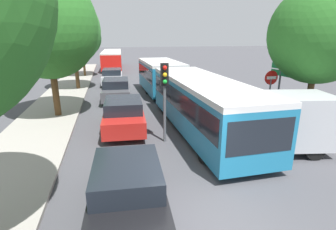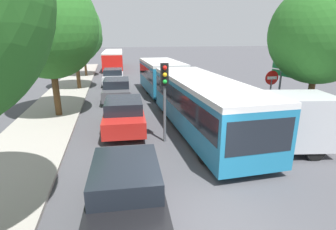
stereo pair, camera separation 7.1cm
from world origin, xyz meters
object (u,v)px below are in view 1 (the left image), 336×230
at_px(queued_car_graphite, 116,89).
at_px(queued_car_silver, 112,76).
at_px(tree_left_mid, 49,29).
at_px(tree_left_distant, 82,39).
at_px(tree_right_near, 318,37).
at_px(articulated_bus, 180,87).
at_px(city_bus_rear, 112,58).
at_px(traffic_light, 165,85).
at_px(queued_car_black, 128,188).
at_px(white_van, 270,122).
at_px(tree_left_far, 73,31).
at_px(queued_car_red, 124,114).
at_px(no_entry_sign, 270,90).
at_px(direction_sign_post, 281,74).

xyz_separation_m(queued_car_graphite, queued_car_silver, (-0.16, 6.47, -0.03)).
relative_size(tree_left_mid, tree_left_distant, 1.24).
distance_m(queued_car_silver, tree_right_near, 17.65).
height_order(articulated_bus, city_bus_rear, articulated_bus).
xyz_separation_m(city_bus_rear, traffic_light, (1.71, -27.51, 1.12)).
relative_size(queued_car_black, tree_left_mid, 0.56).
relative_size(articulated_bus, tree_left_distant, 2.78).
height_order(white_van, tree_left_far, tree_left_far).
distance_m(queued_car_silver, tree_left_distant, 6.96).
xyz_separation_m(traffic_light, tree_right_near, (7.08, 0.06, 1.91)).
height_order(queued_car_red, no_entry_sign, no_entry_sign).
bearing_deg(tree_left_mid, traffic_light, -43.63).
relative_size(traffic_light, tree_right_near, 0.50).
height_order(queued_car_graphite, tree_left_distant, tree_left_distant).
xyz_separation_m(queued_car_graphite, tree_right_near, (8.88, -8.24, 3.64)).
distance_m(traffic_light, tree_right_near, 7.33).
xyz_separation_m(city_bus_rear, queued_car_red, (0.08, -25.52, -0.60)).
bearing_deg(white_van, city_bus_rear, -69.49).
bearing_deg(tree_right_near, articulated_bus, 138.90).
height_order(articulated_bus, direction_sign_post, direction_sign_post).
bearing_deg(tree_left_mid, queued_car_silver, 72.37).
bearing_deg(articulated_bus, queued_car_silver, -160.74).
bearing_deg(queued_car_silver, white_van, -157.50).
bearing_deg(queued_car_silver, direction_sign_post, -144.69).
bearing_deg(city_bus_rear, tree_left_far, 170.44).
xyz_separation_m(tree_left_far, tree_right_near, (11.94, -12.64, -0.42)).
bearing_deg(tree_left_far, articulated_bus, -50.19).
bearing_deg(direction_sign_post, tree_left_mid, -22.15).
relative_size(articulated_bus, queued_car_graphite, 3.82).
relative_size(tree_left_far, tree_left_distant, 1.21).
bearing_deg(queued_car_black, tree_left_distant, 10.14).
height_order(queued_car_black, tree_left_far, tree_left_far).
bearing_deg(queued_car_graphite, white_van, -147.67).
relative_size(queued_car_red, queued_car_silver, 1.05).
xyz_separation_m(no_entry_sign, tree_left_far, (-10.45, 11.69, 2.95)).
relative_size(queued_car_black, tree_left_far, 0.57).
relative_size(queued_car_graphite, no_entry_sign, 1.60).
height_order(articulated_bus, tree_left_mid, tree_left_mid).
xyz_separation_m(articulated_bus, direction_sign_post, (4.47, -3.13, 1.10)).
distance_m(traffic_light, tree_left_far, 13.80).
xyz_separation_m(no_entry_sign, direction_sign_post, (0.80, 0.42, 0.69)).
bearing_deg(queued_car_red, queued_car_silver, 4.76).
height_order(queued_car_graphite, tree_left_mid, tree_left_mid).
height_order(city_bus_rear, tree_left_mid, tree_left_mid).
distance_m(city_bus_rear, direction_sign_post, 27.33).
bearing_deg(tree_left_far, tree_left_distant, 90.08).
bearing_deg(queued_car_silver, tree_left_far, 128.79).
bearing_deg(tree_left_mid, no_entry_sign, -19.82).
bearing_deg(queued_car_silver, city_bus_rear, 2.21).
relative_size(city_bus_rear, no_entry_sign, 3.97).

